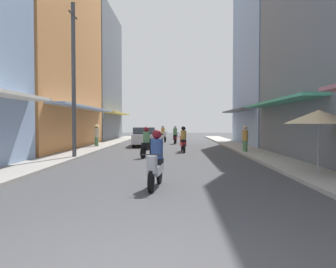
{
  "coord_description": "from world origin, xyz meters",
  "views": [
    {
      "loc": [
        0.56,
        -3.54,
        1.76
      ],
      "look_at": [
        0.05,
        16.93,
        1.09
      ],
      "focal_mm": 35.12,
      "sensor_mm": 36.0,
      "label": 1
    }
  ],
  "objects": [
    {
      "name": "utility_pole",
      "position": [
        -4.47,
        12.5,
        3.9
      ],
      "size": [
        0.2,
        1.2,
        7.64
      ],
      "color": "#4C4C4F",
      "rests_on": "ground"
    },
    {
      "name": "vendor_umbrella",
      "position": [
        5.16,
        7.18,
        1.96
      ],
      "size": [
        2.19,
        2.19,
        2.19
      ],
      "color": "#99999E",
      "rests_on": "ground"
    },
    {
      "name": "building_left_far",
      "position": [
        -9.02,
        30.98,
        6.73
      ],
      "size": [
        7.05,
        10.49,
        13.48
      ],
      "color": "slate",
      "rests_on": "ground"
    },
    {
      "name": "ground_plane",
      "position": [
        0.0,
        15.36,
        0.0
      ],
      "size": [
        85.19,
        85.19,
        0.0
      ],
      "primitive_type": "plane",
      "color": "#424244"
    },
    {
      "name": "building_right_far",
      "position": [
        9.02,
        23.45,
        7.02
      ],
      "size": [
        7.05,
        10.03,
        14.06
      ],
      "color": "#8CA5CC",
      "rests_on": "ground"
    },
    {
      "name": "pedestrian_far",
      "position": [
        -5.16,
        19.86,
        0.96
      ],
      "size": [
        0.44,
        0.44,
        1.7
      ],
      "color": "#598C59",
      "rests_on": "ground"
    },
    {
      "name": "building_left_mid",
      "position": [
        -9.02,
        18.68,
        6.24
      ],
      "size": [
        7.05,
        13.32,
        12.5
      ],
      "color": "#D88C4C",
      "rests_on": "ground"
    },
    {
      "name": "pedestrian_midway",
      "position": [
        4.58,
        15.66,
        0.81
      ],
      "size": [
        0.34,
        0.34,
        1.62
      ],
      "color": "#598C59",
      "rests_on": "ground"
    },
    {
      "name": "sidewalk_right",
      "position": [
        5.12,
        15.36,
        0.06
      ],
      "size": [
        1.81,
        46.72,
        0.12
      ],
      "primitive_type": "cube",
      "color": "#ADA89E",
      "rests_on": "ground"
    },
    {
      "name": "sidewalk_left",
      "position": [
        -5.12,
        15.36,
        0.06
      ],
      "size": [
        1.81,
        46.72,
        0.12
      ],
      "primitive_type": "cube",
      "color": "#9E9991",
      "rests_on": "ground"
    },
    {
      "name": "motorbike_black",
      "position": [
        -0.92,
        13.37,
        0.7
      ],
      "size": [
        0.72,
        1.75,
        1.58
      ],
      "color": "black",
      "rests_on": "ground"
    },
    {
      "name": "motorbike_silver",
      "position": [
        0.01,
        5.34,
        0.7
      ],
      "size": [
        0.55,
        1.81,
        1.58
      ],
      "color": "black",
      "rests_on": "ground"
    },
    {
      "name": "motorbike_red",
      "position": [
        0.99,
        16.54,
        0.7
      ],
      "size": [
        0.55,
        1.81,
        1.58
      ],
      "color": "black",
      "rests_on": "ground"
    },
    {
      "name": "parked_car",
      "position": [
        -1.91,
        21.52,
        0.74
      ],
      "size": [
        2.14,
        4.25,
        1.45
      ],
      "color": "silver",
      "rests_on": "ground"
    },
    {
      "name": "motorbike_maroon",
      "position": [
        0.49,
        24.47,
        0.7
      ],
      "size": [
        0.55,
        1.81,
        1.58
      ],
      "color": "black",
      "rests_on": "ground"
    },
    {
      "name": "motorbike_white",
      "position": [
        -0.65,
        27.42,
        0.7
      ],
      "size": [
        0.69,
        1.76,
        1.58
      ],
      "color": "black",
      "rests_on": "ground"
    }
  ]
}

